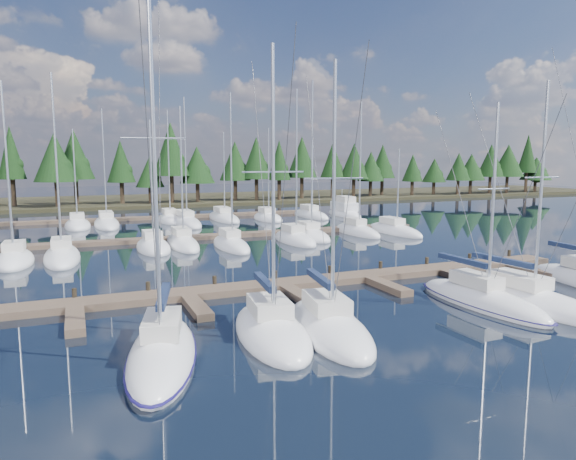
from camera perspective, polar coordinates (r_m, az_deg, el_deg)
name	(u,v)px	position (r m, az deg, el deg)	size (l,w,h in m)	color
ground	(228,255)	(43.64, -6.70, -2.83)	(260.00, 260.00, 0.00)	black
far_shore	(141,201)	(102.24, -16.03, 3.14)	(220.00, 30.00, 0.60)	#2A2717
main_dock	(285,287)	(31.89, -0.38, -6.34)	(44.00, 6.13, 0.90)	brown
back_docks	(182,226)	(62.46, -11.66, 0.44)	(50.00, 21.80, 0.40)	brown
front_sailboat_1	(162,353)	(21.78, -13.80, -13.09)	(4.79, 9.61, 15.95)	silver
front_sailboat_2	(271,331)	(23.73, -1.85, -11.14)	(3.97, 8.29, 13.58)	silver
front_sailboat_3	(329,327)	(24.35, 4.56, -10.68)	(4.29, 8.92, 13.05)	silver
front_sailboat_4	(481,300)	(30.60, 20.64, -7.32)	(2.77, 9.54, 11.75)	silver
front_sailboat_5	(525,300)	(31.51, 24.84, -7.12)	(3.72, 10.23, 12.86)	silver
back_sailboat_rows	(190,230)	(57.82, -10.80, -0.05)	(45.15, 32.55, 16.59)	silver
motor_yacht_right	(344,212)	(75.46, 6.29, 2.02)	(3.83, 9.50, 4.64)	silver
tree_line	(145,162)	(92.15, -15.63, 7.27)	(184.63, 12.24, 14.46)	black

